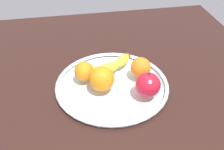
# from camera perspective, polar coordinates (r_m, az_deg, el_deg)

# --- Properties ---
(ground_plane) EXTENTS (1.10, 1.10, 0.04)m
(ground_plane) POSITION_cam_1_polar(r_m,az_deg,el_deg) (0.84, 0.00, -3.67)
(ground_plane) COLOR black
(fruit_bowl) EXTENTS (0.35, 0.35, 0.02)m
(fruit_bowl) POSITION_cam_1_polar(r_m,az_deg,el_deg) (0.82, 0.00, -2.15)
(fruit_bowl) COLOR silver
(fruit_bowl) RESTS_ON ground_plane
(banana) EXTENTS (0.19, 0.10, 0.03)m
(banana) POSITION_cam_1_polar(r_m,az_deg,el_deg) (0.86, -0.99, 2.10)
(banana) COLOR yellow
(banana) RESTS_ON fruit_bowl
(apple) EXTENTS (0.07, 0.07, 0.08)m
(apple) POSITION_cam_1_polar(r_m,az_deg,el_deg) (0.76, 7.74, -2.11)
(apple) COLOR red
(apple) RESTS_ON fruit_bowl
(orange_back_left) EXTENTS (0.06, 0.06, 0.06)m
(orange_back_left) POSITION_cam_1_polar(r_m,az_deg,el_deg) (0.82, -6.01, 0.82)
(orange_back_left) COLOR orange
(orange_back_left) RESTS_ON fruit_bowl
(orange_front_right) EXTENTS (0.07, 0.07, 0.07)m
(orange_front_right) POSITION_cam_1_polar(r_m,az_deg,el_deg) (0.77, -2.20, -0.81)
(orange_front_right) COLOR orange
(orange_front_right) RESTS_ON fruit_bowl
(orange_front_left) EXTENTS (0.06, 0.06, 0.06)m
(orange_front_left) POSITION_cam_1_polar(r_m,az_deg,el_deg) (0.83, 6.19, 1.64)
(orange_front_left) COLOR orange
(orange_front_left) RESTS_ON fruit_bowl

